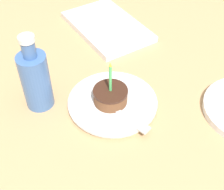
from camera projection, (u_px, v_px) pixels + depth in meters
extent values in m
cube|color=tan|center=(107.00, 104.00, 0.83)|extent=(2.40, 2.40, 0.04)
cylinder|color=silver|center=(112.00, 103.00, 0.79)|extent=(0.22, 0.22, 0.02)
cylinder|color=silver|center=(112.00, 102.00, 0.79)|extent=(0.23, 0.23, 0.01)
cylinder|color=brown|center=(110.00, 97.00, 0.77)|extent=(0.08, 0.08, 0.03)
cylinder|color=#381E14|center=(110.00, 91.00, 0.76)|extent=(0.09, 0.09, 0.01)
cylinder|color=#4CBF66|center=(110.00, 79.00, 0.73)|extent=(0.01, 0.01, 0.07)
cone|color=yellow|center=(110.00, 64.00, 0.70)|extent=(0.01, 0.01, 0.01)
cube|color=silver|center=(110.00, 106.00, 0.77)|extent=(0.15, 0.05, 0.00)
cube|color=silver|center=(140.00, 126.00, 0.72)|extent=(0.05, 0.03, 0.00)
cylinder|color=#3F66A5|center=(36.00, 81.00, 0.75)|extent=(0.07, 0.07, 0.15)
cylinder|color=#3F66A5|center=(29.00, 49.00, 0.69)|extent=(0.03, 0.03, 0.04)
cylinder|color=white|center=(26.00, 39.00, 0.67)|extent=(0.04, 0.04, 0.01)
cube|color=silver|center=(107.00, 27.00, 1.04)|extent=(0.30, 0.19, 0.02)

